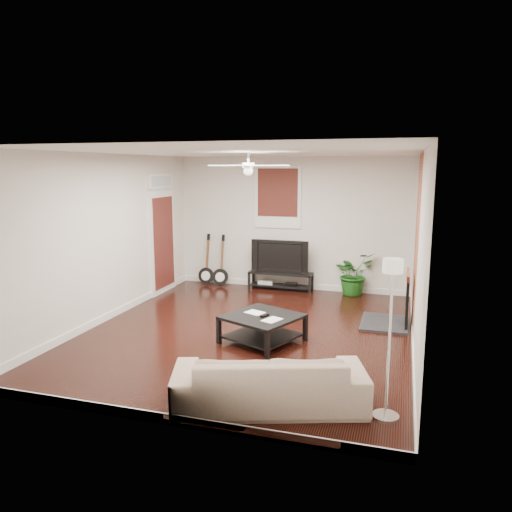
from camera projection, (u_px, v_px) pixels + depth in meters
The scene contains 14 objects.
room at pixel (248, 244), 7.59m from camera, with size 5.01×6.01×2.81m.
brick_accent at pixel (417, 242), 7.82m from camera, with size 0.02×2.20×2.80m, color brown.
fireplace at pixel (395, 298), 8.07m from camera, with size 0.80×1.10×0.92m, color black.
window_back at pixel (278, 197), 10.37m from camera, with size 1.00×0.06×1.30m, color #3F1911.
door_left at pixel (163, 233), 10.10m from camera, with size 0.08×1.00×2.50m, color white.
tv_stand at pixel (281, 281), 10.47m from camera, with size 1.36×0.36×0.38m, color black.
tv at pixel (281, 256), 10.39m from camera, with size 1.22×0.16×0.70m, color black.
coffee_table at pixel (262, 329), 7.33m from camera, with size 0.98×0.98×0.41m, color black.
sofa at pixel (269, 380), 5.34m from camera, with size 2.08×0.81×0.61m, color tan.
floor_lamp at pixel (389, 340), 4.98m from camera, with size 0.28×0.28×1.69m, color silver, non-canonical shape.
potted_plant at pixel (354, 273), 10.03m from camera, with size 0.80×0.69×0.88m, color #1A5518.
guitar_left at pixel (206, 259), 10.86m from camera, with size 0.35×0.25×1.14m, color black, non-canonical shape.
guitar_right at pixel (220, 261), 10.73m from camera, with size 0.35×0.25×1.14m, color black, non-canonical shape.
ceiling_fan at pixel (248, 165), 7.37m from camera, with size 1.24×1.24×0.32m, color white, non-canonical shape.
Camera 1 is at (2.28, -7.14, 2.57)m, focal length 34.55 mm.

